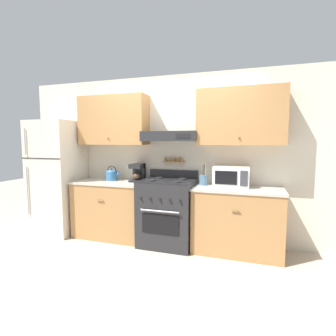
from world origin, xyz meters
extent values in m
plane|color=#B2A38E|center=(0.00, 0.00, 0.00)|extent=(16.00, 16.00, 0.00)
cube|color=beige|center=(0.00, 0.65, 1.27)|extent=(5.20, 0.08, 2.55)
cube|color=#AD7A47|center=(-0.97, 0.44, 1.87)|extent=(1.13, 0.33, 0.77)
sphere|color=brown|center=(-0.97, 0.27, 1.58)|extent=(0.02, 0.02, 0.02)
cube|color=#AD7A47|center=(1.00, 0.44, 1.87)|extent=(1.18, 0.33, 0.77)
sphere|color=brown|center=(1.00, 0.27, 1.58)|extent=(0.02, 0.02, 0.02)
cube|color=#232326|center=(0.00, 0.42, 1.61)|extent=(0.85, 0.37, 0.15)
cube|color=black|center=(0.24, 0.23, 1.61)|extent=(0.20, 0.01, 0.06)
cube|color=#AD7A47|center=(0.00, 0.57, 1.22)|extent=(0.34, 0.07, 0.02)
cylinder|color=olive|center=(-0.14, 0.57, 1.26)|extent=(0.03, 0.03, 0.06)
cylinder|color=olive|center=(-0.07, 0.57, 1.26)|extent=(0.03, 0.03, 0.06)
cylinder|color=olive|center=(0.00, 0.57, 1.26)|extent=(0.03, 0.03, 0.06)
cylinder|color=olive|center=(0.07, 0.57, 1.26)|extent=(0.03, 0.03, 0.06)
cylinder|color=olive|center=(0.14, 0.57, 1.26)|extent=(0.03, 0.03, 0.06)
cube|color=#AD7A47|center=(-0.97, 0.31, 0.43)|extent=(1.13, 0.59, 0.87)
cube|color=#B7B2A3|center=(-0.97, 0.31, 0.89)|extent=(1.15, 0.61, 0.03)
cylinder|color=brown|center=(-0.97, 0.01, 0.65)|extent=(0.10, 0.01, 0.01)
cube|color=#AD7A47|center=(1.00, 0.31, 0.43)|extent=(1.18, 0.59, 0.87)
cube|color=#B7B2A3|center=(1.00, 0.31, 0.89)|extent=(1.21, 0.61, 0.03)
cylinder|color=brown|center=(1.00, 0.01, 0.65)|extent=(0.10, 0.01, 0.01)
cube|color=#232326|center=(0.00, 0.28, 0.48)|extent=(0.78, 0.64, 0.96)
cube|color=black|center=(0.00, -0.05, 0.40)|extent=(0.53, 0.01, 0.27)
cylinder|color=#ADAFB5|center=(0.00, -0.07, 0.59)|extent=(0.55, 0.02, 0.02)
cube|color=black|center=(0.00, 0.28, 0.96)|extent=(0.78, 0.64, 0.01)
cylinder|color=#232326|center=(-0.19, 0.12, 0.98)|extent=(0.11, 0.11, 0.02)
cylinder|color=#232326|center=(0.19, 0.12, 0.98)|extent=(0.11, 0.11, 0.02)
cylinder|color=#232326|center=(-0.19, 0.43, 0.98)|extent=(0.11, 0.11, 0.02)
cylinder|color=#232326|center=(0.19, 0.43, 0.98)|extent=(0.11, 0.11, 0.02)
cylinder|color=black|center=(-0.28, -0.06, 0.75)|extent=(0.03, 0.02, 0.03)
cylinder|color=black|center=(-0.14, -0.06, 0.75)|extent=(0.03, 0.02, 0.03)
cylinder|color=black|center=(0.00, -0.06, 0.75)|extent=(0.03, 0.02, 0.03)
cylinder|color=black|center=(0.14, -0.06, 0.75)|extent=(0.03, 0.02, 0.03)
cylinder|color=black|center=(0.28, -0.06, 0.75)|extent=(0.03, 0.02, 0.03)
cube|color=#232326|center=(0.00, 0.58, 1.03)|extent=(0.78, 0.04, 0.12)
cube|color=beige|center=(-1.96, 0.25, 0.94)|extent=(0.74, 0.69, 1.87)
cube|color=black|center=(-1.96, -0.10, 1.27)|extent=(0.74, 0.01, 0.01)
cylinder|color=#ADAFB5|center=(-2.24, -0.11, 1.53)|extent=(0.02, 0.02, 0.41)
cylinder|color=#ADAFB5|center=(-2.24, -0.11, 0.75)|extent=(0.02, 0.02, 0.79)
cylinder|color=teal|center=(-1.01, 0.42, 0.97)|extent=(0.19, 0.19, 0.14)
ellipsoid|color=teal|center=(-1.01, 0.42, 1.04)|extent=(0.17, 0.17, 0.08)
sphere|color=black|center=(-1.01, 0.42, 1.09)|extent=(0.02, 0.02, 0.02)
cylinder|color=teal|center=(-0.92, 0.42, 0.99)|extent=(0.12, 0.04, 0.10)
torus|color=black|center=(-1.01, 0.42, 1.06)|extent=(0.16, 0.01, 0.16)
cube|color=black|center=(-0.55, 0.42, 0.92)|extent=(0.20, 0.23, 0.03)
cube|color=black|center=(-0.55, 0.49, 1.04)|extent=(0.20, 0.08, 0.28)
cube|color=black|center=(-0.55, 0.41, 1.15)|extent=(0.20, 0.19, 0.07)
ellipsoid|color=#4C3323|center=(-0.55, 0.40, 0.99)|extent=(0.13, 0.13, 0.11)
cube|color=white|center=(0.90, 0.44, 1.04)|extent=(0.49, 0.35, 0.29)
cube|color=black|center=(0.84, 0.26, 1.04)|extent=(0.29, 0.01, 0.18)
cube|color=#38383D|center=(1.07, 0.26, 1.04)|extent=(0.10, 0.01, 0.21)
cylinder|color=slate|center=(0.50, 0.42, 0.97)|extent=(0.12, 0.12, 0.14)
cylinder|color=olive|center=(0.48, 0.41, 1.12)|extent=(0.01, 0.05, 0.16)
cylinder|color=#28282B|center=(0.51, 0.42, 1.12)|extent=(0.01, 0.04, 0.16)
cylinder|color=#B2B2B7|center=(0.53, 0.43, 1.12)|extent=(0.01, 0.03, 0.16)
camera|label=1|loc=(1.20, -3.33, 1.53)|focal=28.00mm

